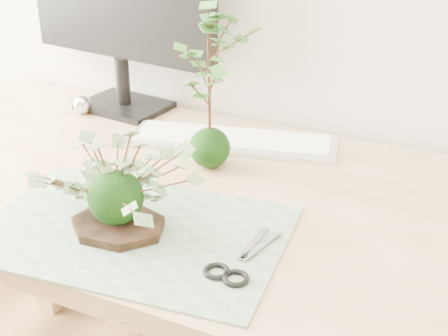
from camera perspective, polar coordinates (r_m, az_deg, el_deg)
The scene contains 8 objects.
desk at distance 1.19m, azimuth -0.60°, elevation -5.85°, with size 1.60×0.70×0.74m.
cutting_mat at distance 1.04m, azimuth -8.28°, elevation -5.69°, with size 0.49×0.33×0.00m, color slate.
stone_dish at distance 1.04m, azimuth -9.65°, elevation -5.20°, with size 0.16×0.16×0.01m, color black.
ivy_kokedama at distance 0.99m, azimuth -10.05°, elevation -0.50°, with size 0.33×0.33×0.18m.
maple_kokedama at distance 1.16m, azimuth -1.41°, elevation 10.70°, with size 0.20×0.20×0.34m.
keyboard at distance 1.34m, azimuth 0.76°, elevation 2.54°, with size 0.46×0.23×0.02m.
foil_ball at distance 1.53m, azimuth -12.82°, elevation 5.66°, with size 0.04×0.04×0.04m, color white.
scissors at distance 0.93m, azimuth 1.00°, elevation -9.12°, with size 0.08×0.17×0.01m.
Camera 1 is at (0.40, 0.33, 1.29)m, focal length 50.00 mm.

